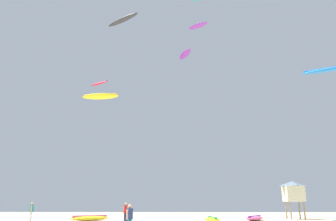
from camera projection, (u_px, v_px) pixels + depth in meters
The scene contains 13 objects.
person_foreground at pixel (130, 217), 18.09m from camera, with size 0.36×0.46×1.59m.
person_midground at pixel (126, 211), 27.78m from camera, with size 0.48×0.39×1.73m.
person_left at pixel (31, 210), 31.59m from camera, with size 0.41×0.57×1.79m.
kite_grounded_near at pixel (90, 218), 33.17m from camera, with size 3.90×4.25×0.57m.
kite_grounded_mid at pixel (255, 218), 33.19m from camera, with size 3.13×4.26×0.50m.
kite_grounded_far at pixel (212, 219), 30.46m from camera, with size 1.53×4.17×0.53m.
lifeguard_tower at pixel (293, 191), 37.10m from camera, with size 2.30×2.30×4.15m.
kite_aloft_0 at pixel (198, 26), 47.48m from camera, with size 3.02×2.50×0.49m.
kite_aloft_1 at pixel (323, 71), 31.81m from camera, with size 3.99×2.57×0.66m.
kite_aloft_2 at pixel (100, 96), 34.35m from camera, with size 4.00×1.54×0.61m.
kite_aloft_3 at pixel (123, 20), 36.43m from camera, with size 4.39×3.75×0.97m.
kite_aloft_6 at pixel (99, 83), 58.68m from camera, with size 4.06×3.18×0.94m.
kite_aloft_7 at pixel (185, 54), 54.71m from camera, with size 2.50×4.16×0.55m.
Camera 1 is at (0.84, -14.07, 1.56)m, focal length 34.98 mm.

